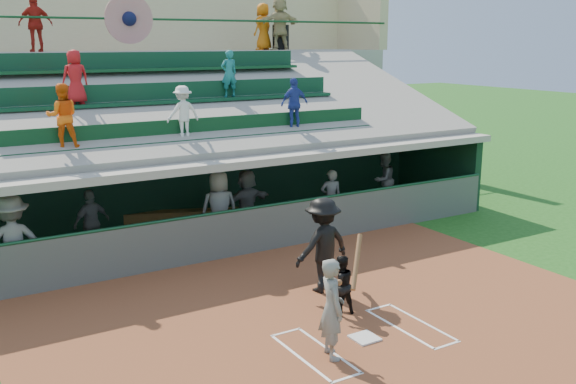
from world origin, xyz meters
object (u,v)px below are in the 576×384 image
home_plate (365,338)px  catcher (340,285)px  batter_at_plate (332,308)px  trash_bin (281,38)px

home_plate → catcher: catcher is taller
batter_at_plate → trash_bin: 15.14m
catcher → trash_bin: 13.67m
home_plate → catcher: size_ratio=0.38×
batter_at_plate → catcher: bearing=49.8°
catcher → trash_bin: bearing=-108.9°
catcher → trash_bin: trash_bin is taller
trash_bin → catcher: bearing=-115.5°
catcher → trash_bin: (5.57, 11.66, 4.47)m
home_plate → batter_at_plate: size_ratio=0.22×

